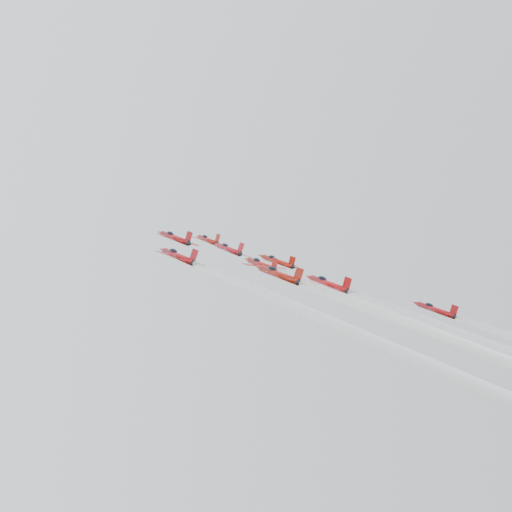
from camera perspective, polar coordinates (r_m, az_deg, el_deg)
jet_lead at (r=168.12m, az=-3.90°, el=1.30°), size 9.86×12.86×7.36m
jet_row2_left at (r=147.13m, az=-6.53°, el=1.47°), size 9.94×12.97×7.42m
jet_row2_center at (r=154.93m, az=-2.23°, el=0.57°), size 10.12×13.19×7.55m
jet_row2_right at (r=157.37m, az=1.70°, el=-0.41°), size 9.26×12.08×6.91m
jet_center at (r=100.53m, az=13.47°, el=-5.73°), size 9.35×90.64×47.42m
jet_rear_farleft at (r=73.62m, az=6.90°, el=-6.11°), size 8.65×83.91×43.90m
jet_rear_left at (r=86.93m, az=19.16°, el=-8.19°), size 10.18×98.73×51.65m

